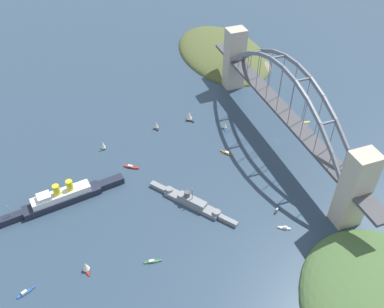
% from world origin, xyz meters
% --- Properties ---
extents(ground_plane, '(1400.00, 1400.00, 0.00)m').
position_xyz_m(ground_plane, '(0.00, 0.00, 0.00)').
color(ground_plane, '#2D4256').
extents(harbor_arch_bridge, '(255.50, 18.11, 74.82)m').
position_xyz_m(harbor_arch_bridge, '(-0.00, -0.00, 32.79)').
color(harbor_arch_bridge, '#BCB29E').
rests_on(harbor_arch_bridge, ground).
extents(headland_east_shore, '(151.65, 94.62, 22.19)m').
position_xyz_m(headland_east_shore, '(162.67, -19.28, 0.00)').
color(headland_east_shore, '#4C562D').
rests_on(headland_east_shore, ground).
extents(ocean_liner, '(21.59, 95.50, 18.50)m').
position_xyz_m(ocean_liner, '(-10.01, 185.79, 5.07)').
color(ocean_liner, '#1E2333').
rests_on(ocean_liner, ground).
extents(naval_cruiser, '(63.00, 48.30, 16.53)m').
position_xyz_m(naval_cruiser, '(-44.85, 96.98, 2.77)').
color(naval_cruiser, gray).
rests_on(naval_cruiser, ground).
extents(seaplane_taxiing_near_bridge, '(7.86, 11.72, 4.86)m').
position_xyz_m(seaplane_taxiing_near_bridge, '(10.96, -32.68, 2.01)').
color(seaplane_taxiing_near_bridge, '#B7B7B2').
rests_on(seaplane_taxiing_near_bridge, ground).
extents(small_boat_0, '(4.85, 6.17, 2.48)m').
position_xyz_m(small_boat_0, '(-72.63, 41.00, 0.90)').
color(small_boat_0, black).
rests_on(small_boat_0, ground).
extents(small_boat_1, '(5.77, 7.23, 8.75)m').
position_xyz_m(small_boat_1, '(41.26, 145.94, 4.04)').
color(small_boat_1, '#2D6B3D').
rests_on(small_boat_1, ground).
extents(small_boat_2, '(5.95, 11.14, 2.13)m').
position_xyz_m(small_boat_2, '(-78.38, 217.18, 0.75)').
color(small_boat_2, '#234C8C').
rests_on(small_boat_2, ground).
extents(small_boat_3, '(7.56, 4.18, 8.81)m').
position_xyz_m(small_boat_3, '(53.42, 95.26, 4.07)').
color(small_boat_3, black).
rests_on(small_boat_3, ground).
extents(small_boat_4, '(3.34, 11.70, 1.89)m').
position_xyz_m(small_boat_4, '(-83.46, 138.12, 0.67)').
color(small_boat_4, '#2D6B3D').
rests_on(small_boat_4, ground).
extents(small_boat_5, '(10.06, 8.00, 1.93)m').
position_xyz_m(small_boat_5, '(-0.50, 49.30, 0.70)').
color(small_boat_5, brown).
rests_on(small_boat_5, ground).
extents(small_boat_6, '(9.77, 7.06, 9.83)m').
position_xyz_m(small_boat_6, '(55.41, 62.55, 4.61)').
color(small_boat_6, black).
rests_on(small_boat_6, ground).
extents(small_boat_7, '(7.09, 4.92, 6.98)m').
position_xyz_m(small_boat_7, '(32.26, 36.81, 3.26)').
color(small_boat_7, '#234C8C').
rests_on(small_boat_7, ground).
extents(small_boat_8, '(8.38, 11.29, 2.28)m').
position_xyz_m(small_boat_8, '(9.88, 129.41, 0.84)').
color(small_boat_8, '#B2231E').
rests_on(small_boat_8, ground).
extents(small_boat_9, '(8.65, 5.35, 8.30)m').
position_xyz_m(small_boat_9, '(-74.77, 179.42, 3.91)').
color(small_boat_9, '#B2231E').
rests_on(small_boat_9, ground).
extents(small_boat_10, '(5.57, 8.04, 2.35)m').
position_xyz_m(small_boat_10, '(-88.71, 43.64, 0.85)').
color(small_boat_10, silver).
rests_on(small_boat_10, ground).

